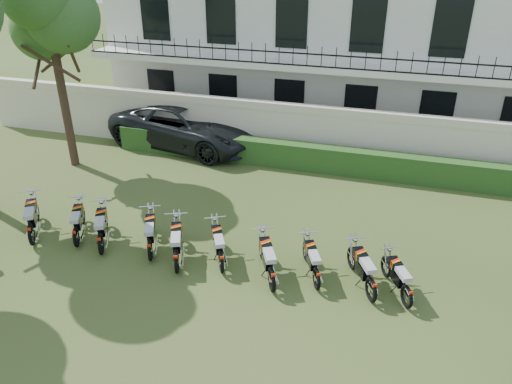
# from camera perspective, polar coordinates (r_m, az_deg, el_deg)

# --- Properties ---
(ground) EXTENTS (100.00, 100.00, 0.00)m
(ground) POSITION_cam_1_polar(r_m,az_deg,el_deg) (13.51, 0.05, -9.78)
(ground) COLOR #394A1D
(ground) RESTS_ON ground
(perimeter_wall) EXTENTS (30.00, 0.35, 2.30)m
(perimeter_wall) POSITION_cam_1_polar(r_m,az_deg,el_deg) (19.84, 6.67, 6.63)
(perimeter_wall) COLOR beige
(perimeter_wall) RESTS_ON ground
(hedge) EXTENTS (18.00, 0.60, 1.00)m
(hedge) POSITION_cam_1_polar(r_m,az_deg,el_deg) (19.23, 9.06, 3.61)
(hedge) COLOR #1C4518
(hedge) RESTS_ON ground
(building) EXTENTS (20.40, 9.60, 7.40)m
(building) POSITION_cam_1_polar(r_m,az_deg,el_deg) (24.86, 9.64, 16.80)
(building) COLOR silver
(building) RESTS_ON ground
(tree_west_near) EXTENTS (3.40, 3.20, 7.90)m
(tree_west_near) POSITION_cam_1_polar(r_m,az_deg,el_deg) (19.59, -22.70, 18.83)
(tree_west_near) COLOR #473323
(tree_west_near) RESTS_ON ground
(motorcycle_0) EXTENTS (1.23, 1.83, 1.15)m
(motorcycle_0) POSITION_cam_1_polar(r_m,az_deg,el_deg) (15.93, -24.41, -3.93)
(motorcycle_0) COLOR black
(motorcycle_0) RESTS_ON ground
(motorcycle_1) EXTENTS (0.97, 1.76, 1.05)m
(motorcycle_1) POSITION_cam_1_polar(r_m,az_deg,el_deg) (15.39, -19.96, -4.38)
(motorcycle_1) COLOR black
(motorcycle_1) RESTS_ON ground
(motorcycle_2) EXTENTS (1.04, 1.86, 1.11)m
(motorcycle_2) POSITION_cam_1_polar(r_m,az_deg,el_deg) (14.79, -17.41, -5.17)
(motorcycle_2) COLOR black
(motorcycle_2) RESTS_ON ground
(motorcycle_3) EXTENTS (0.95, 1.84, 1.07)m
(motorcycle_3) POSITION_cam_1_polar(r_m,az_deg,el_deg) (14.19, -12.07, -6.00)
(motorcycle_3) COLOR black
(motorcycle_3) RESTS_ON ground
(motorcycle_4) EXTENTS (0.95, 1.94, 1.12)m
(motorcycle_4) POSITION_cam_1_polar(r_m,az_deg,el_deg) (13.57, -9.12, -7.30)
(motorcycle_4) COLOR black
(motorcycle_4) RESTS_ON ground
(motorcycle_5) EXTENTS (1.00, 1.75, 1.05)m
(motorcycle_5) POSITION_cam_1_polar(r_m,az_deg,el_deg) (13.46, -4.01, -7.48)
(motorcycle_5) COLOR black
(motorcycle_5) RESTS_ON ground
(motorcycle_6) EXTENTS (1.04, 1.91, 1.13)m
(motorcycle_6) POSITION_cam_1_polar(r_m,az_deg,el_deg) (12.77, 1.83, -9.41)
(motorcycle_6) COLOR black
(motorcycle_6) RESTS_ON ground
(motorcycle_7) EXTENTS (0.88, 1.74, 1.02)m
(motorcycle_7) POSITION_cam_1_polar(r_m,az_deg,el_deg) (12.96, 6.97, -9.29)
(motorcycle_7) COLOR black
(motorcycle_7) RESTS_ON ground
(motorcycle_8) EXTENTS (1.02, 1.84, 1.09)m
(motorcycle_8) POSITION_cam_1_polar(r_m,az_deg,el_deg) (12.79, 13.10, -10.27)
(motorcycle_8) COLOR black
(motorcycle_8) RESTS_ON ground
(motorcycle_9) EXTENTS (0.93, 1.69, 1.00)m
(motorcycle_9) POSITION_cam_1_polar(r_m,az_deg,el_deg) (12.85, 16.93, -10.87)
(motorcycle_9) COLOR black
(motorcycle_9) RESTS_ON ground
(suv) EXTENTS (6.97, 4.10, 1.82)m
(suv) POSITION_cam_1_polar(r_m,az_deg,el_deg) (21.57, -7.96, 7.55)
(suv) COLOR black
(suv) RESTS_ON ground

